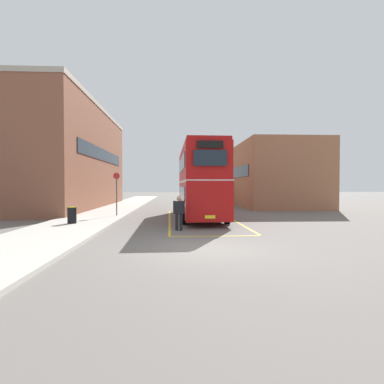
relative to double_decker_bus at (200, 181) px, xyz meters
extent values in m
plane|color=#66605B|center=(-0.57, 4.51, -2.51)|extent=(135.60, 135.60, 0.00)
cube|color=#B2ADA3|center=(-7.07, 6.91, -2.44)|extent=(4.00, 57.60, 0.14)
cube|color=brown|center=(-11.85, 9.46, 2.15)|extent=(6.36, 20.66, 9.32)
cube|color=#232D38|center=(-8.64, 9.46, 2.61)|extent=(0.06, 15.70, 1.10)
cube|color=#A89E8E|center=(-11.85, 9.46, 6.98)|extent=(6.48, 20.78, 0.36)
cube|color=#9E6647|center=(8.66, 11.70, 0.74)|extent=(7.46, 13.73, 6.50)
cube|color=#19232D|center=(4.90, 11.70, 1.06)|extent=(0.06, 10.44, 1.10)
cylinder|color=black|center=(-1.33, 3.27, -2.01)|extent=(0.30, 1.01, 1.00)
cylinder|color=black|center=(1.18, 3.33, -2.01)|extent=(0.30, 1.01, 1.00)
cylinder|color=black|center=(-1.18, -3.33, -2.01)|extent=(0.30, 1.01, 1.00)
cylinder|color=black|center=(1.33, -3.27, -2.01)|extent=(0.30, 1.01, 1.00)
cube|color=#A80F0F|center=(0.00, 0.00, -1.11)|extent=(2.66, 10.71, 2.10)
cube|color=#A80F0F|center=(0.00, 0.00, 0.99)|extent=(2.66, 10.50, 2.10)
cube|color=#A80F0F|center=(0.00, 0.00, 2.14)|extent=(2.56, 10.39, 0.20)
cube|color=silver|center=(0.00, 0.00, -0.06)|extent=(2.69, 10.60, 0.14)
cube|color=#19232D|center=(-1.23, -0.03, -0.81)|extent=(0.23, 8.74, 0.84)
cube|color=#19232D|center=(-1.23, -0.03, 1.09)|extent=(0.23, 8.74, 0.84)
cube|color=#19232D|center=(1.23, 0.03, -0.81)|extent=(0.23, 8.74, 0.84)
cube|color=#19232D|center=(1.23, 0.03, 1.09)|extent=(0.23, 8.74, 0.84)
cube|color=#19232D|center=(0.12, -5.35, 1.09)|extent=(1.70, 0.08, 0.80)
cube|color=black|center=(0.12, -5.35, 1.77)|extent=(1.33, 0.07, 0.36)
cube|color=#19232D|center=(-0.12, 5.35, -0.71)|extent=(1.94, 0.08, 1.00)
cube|color=yellow|center=(0.12, -5.35, -1.88)|extent=(0.52, 0.04, 0.16)
cylinder|color=black|center=(1.68, 22.51, -2.05)|extent=(0.32, 0.93, 0.92)
cylinder|color=black|center=(4.24, 22.67, -2.05)|extent=(0.32, 0.93, 0.92)
cylinder|color=black|center=(2.04, 16.66, -2.05)|extent=(0.32, 0.93, 0.92)
cylinder|color=black|center=(4.60, 16.82, -2.05)|extent=(0.32, 0.93, 0.92)
cube|color=silver|center=(3.14, 19.67, -0.91)|extent=(3.08, 9.91, 2.60)
cube|color=silver|center=(3.14, 19.67, 0.45)|extent=(2.91, 9.51, 0.12)
cube|color=#19232D|center=(1.88, 19.59, -0.56)|extent=(0.51, 7.81, 0.96)
cube|color=#19232D|center=(4.40, 19.74, -0.56)|extent=(0.51, 7.81, 0.96)
cube|color=#19232D|center=(2.84, 24.56, -0.61)|extent=(1.98, 0.16, 1.10)
cylinder|color=black|center=(-1.35, -5.66, -2.10)|extent=(0.14, 0.14, 0.83)
cylinder|color=black|center=(-1.56, -5.61, -2.10)|extent=(0.14, 0.14, 0.83)
cube|color=black|center=(-1.45, -5.64, -1.38)|extent=(0.52, 0.31, 0.62)
cylinder|color=black|center=(-1.22, -5.69, -1.35)|extent=(0.09, 0.09, 0.59)
cylinder|color=black|center=(-1.69, -5.59, -1.35)|extent=(0.09, 0.09, 0.59)
sphere|color=tan|center=(-1.46, -5.66, -0.93)|extent=(0.22, 0.22, 0.22)
cylinder|color=black|center=(-7.27, -3.68, -1.94)|extent=(0.48, 0.48, 0.87)
cylinder|color=olive|center=(-7.27, -3.68, -1.49)|extent=(0.50, 0.50, 0.04)
cylinder|color=#4C4C51|center=(-5.69, 0.58, -0.93)|extent=(0.08, 0.08, 2.90)
cylinder|color=red|center=(-5.69, 0.58, 0.34)|extent=(0.44, 0.05, 0.44)
cube|color=gold|center=(-2.01, -1.11, -2.51)|extent=(0.41, 12.66, 0.01)
cube|color=gold|center=(2.01, -1.02, -2.51)|extent=(0.41, 12.66, 0.01)
cube|color=gold|center=(0.14, -7.39, -2.51)|extent=(4.15, 0.21, 0.01)
camera|label=1|loc=(-1.56, -20.55, -0.27)|focal=28.48mm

